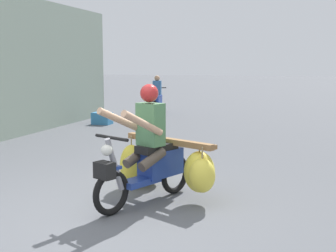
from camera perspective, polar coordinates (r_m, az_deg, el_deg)
The scene contains 4 objects.
ground_plane at distance 5.29m, azimuth -9.72°, elevation -12.30°, with size 120.00×120.00×0.00m, color #56595E.
motorbike_main_loaded at distance 6.06m, azimuth -1.43°, elevation -4.61°, with size 1.66×1.98×1.58m.
motorbike_distant_ahead_left at distance 16.06m, azimuth -1.41°, elevation 3.68°, with size 0.53×1.61×1.40m.
produce_crate at distance 13.38m, azimuth -8.64°, elevation 1.00°, with size 0.56×0.40×0.36m, color teal.
Camera 1 is at (2.28, -4.40, 1.85)m, focal length 46.48 mm.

